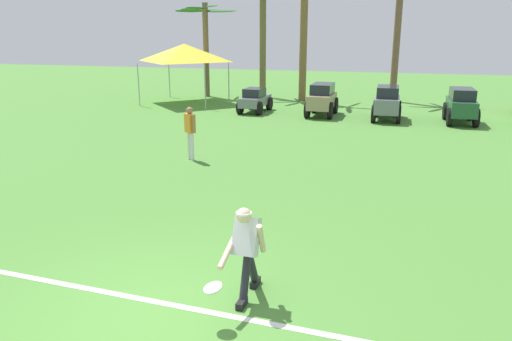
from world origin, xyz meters
TOP-DOWN VIEW (x-y plane):
  - ground_plane at (0.00, 0.00)m, footprint 80.00×80.00m
  - field_line_paint at (0.00, 0.38)m, footprint 26.05×1.53m
  - frisbee_thrower at (1.19, 0.83)m, footprint 0.48×1.10m
  - frisbee_in_flight at (0.96, 0.07)m, footprint 0.35×0.35m
  - teammate_near_sideline at (-2.64, 7.88)m, footprint 0.42×0.37m
  - parked_car_slot_a at (-3.19, 16.71)m, footprint 1.19×2.24m
  - parked_car_slot_b at (-0.10, 16.60)m, footprint 1.21×2.37m
  - parked_car_slot_c at (2.69, 16.30)m, footprint 1.17×2.35m
  - parked_car_slot_d at (5.59, 16.32)m, footprint 1.21×2.37m
  - palm_tree_far_left at (-7.30, 21.30)m, footprint 3.70×3.35m
  - palm_tree_left_of_centre at (-4.28, 22.03)m, footprint 3.23×3.31m
  - palm_tree_right_of_centre at (-1.81, 20.98)m, footprint 3.23×3.56m
  - palm_tree_far_right at (2.85, 22.07)m, footprint 3.54×3.28m
  - event_tent at (-7.47, 18.70)m, footprint 3.67×3.67m

SIDE VIEW (x-z plane):
  - ground_plane at x=0.00m, z-range 0.00..0.00m
  - field_line_paint at x=0.00m, z-range 0.00..0.01m
  - frisbee_in_flight at x=0.96m, z-range 0.49..0.59m
  - parked_car_slot_a at x=-3.19m, z-range 0.01..1.11m
  - parked_car_slot_b at x=-0.10m, z-range 0.04..1.44m
  - parked_car_slot_c at x=2.69m, z-range 0.04..1.44m
  - parked_car_slot_d at x=5.59m, z-range 0.04..1.44m
  - frisbee_thrower at x=1.19m, z-range 0.09..1.51m
  - teammate_near_sideline at x=-2.64m, z-range 0.16..1.72m
  - event_tent at x=-7.47m, z-range 1.05..4.01m
  - palm_tree_far_left at x=-7.30m, z-range 0.72..5.77m
  - palm_tree_right_of_centre at x=-1.81m, z-range 0.42..6.72m
  - palm_tree_left_of_centre at x=-4.28m, z-range 0.61..6.67m
  - palm_tree_far_right at x=2.85m, z-range 0.58..6.81m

